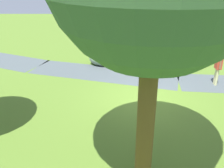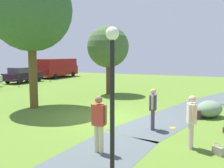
% 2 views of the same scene
% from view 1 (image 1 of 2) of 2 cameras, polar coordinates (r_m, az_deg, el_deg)
% --- Properties ---
extents(ground_plane, '(48.00, 48.00, 0.00)m').
position_cam_1_polar(ground_plane, '(11.04, 6.81, -3.20)').
color(ground_plane, '#537426').
extents(footpath_segment_mid, '(8.31, 4.37, 0.01)m').
position_cam_1_polar(footpath_segment_mid, '(13.62, -2.04, 2.45)').
color(footpath_segment_mid, '#4A5355').
rests_on(footpath_segment_mid, ground).
extents(lawn_boulder, '(1.73, 1.60, 0.76)m').
position_cam_1_polar(lawn_boulder, '(14.79, -2.71, 5.78)').
color(lawn_boulder, slate).
rests_on(lawn_boulder, ground).
extents(woman_with_handbag, '(0.50, 0.34, 1.66)m').
position_cam_1_polar(woman_with_handbag, '(14.69, 14.45, 7.27)').
color(woman_with_handbag, beige).
rests_on(woman_with_handbag, ground).
extents(man_near_boulder, '(0.24, 0.52, 1.70)m').
position_cam_1_polar(man_near_boulder, '(12.93, 23.06, 3.91)').
color(man_near_boulder, beige).
rests_on(man_near_boulder, ground).
extents(passerby_on_path, '(0.52, 0.28, 1.60)m').
position_cam_1_polar(passerby_on_path, '(12.97, 9.92, 5.28)').
color(passerby_on_path, '#4E415C').
rests_on(passerby_on_path, ground).
extents(handbag_on_grass, '(0.38, 0.38, 0.31)m').
position_cam_1_polar(handbag_on_grass, '(15.72, 14.30, 5.24)').
color(handbag_on_grass, gray).
rests_on(handbag_on_grass, ground).
extents(backpack_by_boulder, '(0.27, 0.29, 0.40)m').
position_cam_1_polar(backpack_by_boulder, '(14.37, -0.49, 4.45)').
color(backpack_by_boulder, '#5E2B24').
rests_on(backpack_by_boulder, ground).
extents(spare_backpack_on_lawn, '(0.33, 0.33, 0.40)m').
position_cam_1_polar(spare_backpack_on_lawn, '(15.61, 5.97, 5.94)').
color(spare_backpack_on_lawn, '#582D14').
rests_on(spare_backpack_on_lawn, ground).
extents(frisbee_on_grass, '(0.22, 0.22, 0.02)m').
position_cam_1_polar(frisbee_on_grass, '(13.86, 7.23, 2.67)').
color(frisbee_on_grass, gold).
rests_on(frisbee_on_grass, ground).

